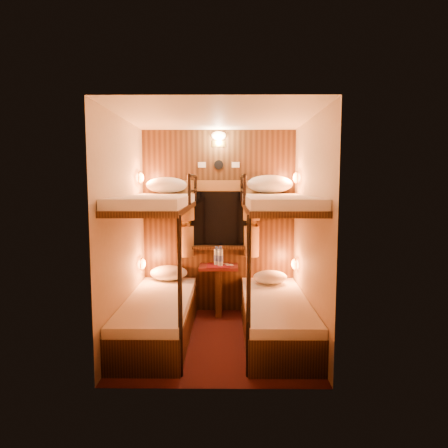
{
  "coord_description": "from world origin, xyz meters",
  "views": [
    {
      "loc": [
        0.12,
        -4.23,
        1.73
      ],
      "look_at": [
        0.08,
        0.15,
        1.27
      ],
      "focal_mm": 32.0,
      "sensor_mm": 36.0,
      "label": 1
    }
  ],
  "objects_px": {
    "bunk_right": "(276,289)",
    "bottle_right": "(220,257)",
    "bunk_left": "(158,288)",
    "bottle_left": "(216,257)",
    "table": "(219,283)"
  },
  "relations": [
    {
      "from": "bottle_left",
      "to": "bunk_right",
      "type": "bearing_deg",
      "value": -50.87
    },
    {
      "from": "bottle_left",
      "to": "bunk_left",
      "type": "bearing_deg",
      "value": -126.68
    },
    {
      "from": "bunk_right",
      "to": "bottle_right",
      "type": "bearing_deg",
      "value": 129.15
    },
    {
      "from": "bunk_right",
      "to": "table",
      "type": "relative_size",
      "value": 2.9
    },
    {
      "from": "bottle_right",
      "to": "bottle_left",
      "type": "bearing_deg",
      "value": 128.96
    },
    {
      "from": "bunk_right",
      "to": "bottle_right",
      "type": "xyz_separation_m",
      "value": [
        -0.62,
        0.77,
        0.2
      ]
    },
    {
      "from": "bunk_right",
      "to": "table",
      "type": "bearing_deg",
      "value": 129.67
    },
    {
      "from": "bottle_right",
      "to": "bunk_left",
      "type": "bearing_deg",
      "value": -131.18
    },
    {
      "from": "bottle_left",
      "to": "bottle_right",
      "type": "relative_size",
      "value": 0.95
    },
    {
      "from": "bunk_right",
      "to": "table",
      "type": "xyz_separation_m",
      "value": [
        -0.65,
        0.78,
        -0.14
      ]
    },
    {
      "from": "bunk_left",
      "to": "bunk_right",
      "type": "xyz_separation_m",
      "value": [
        1.3,
        0.0,
        0.0
      ]
    },
    {
      "from": "table",
      "to": "bottle_right",
      "type": "xyz_separation_m",
      "value": [
        0.02,
        -0.01,
        0.35
      ]
    },
    {
      "from": "bunk_right",
      "to": "bottle_left",
      "type": "height_order",
      "value": "bunk_right"
    },
    {
      "from": "bottle_left",
      "to": "bottle_right",
      "type": "distance_m",
      "value": 0.08
    },
    {
      "from": "bunk_right",
      "to": "bunk_left",
      "type": "bearing_deg",
      "value": 180.0
    }
  ]
}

